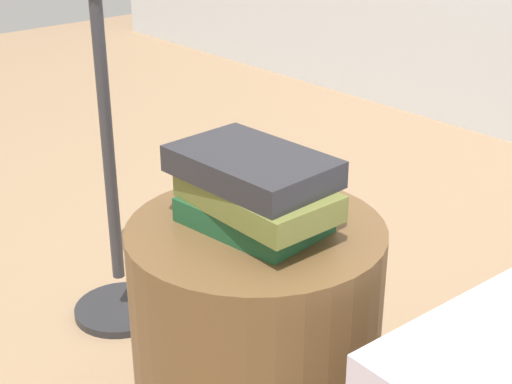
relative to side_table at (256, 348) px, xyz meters
The scene contains 4 objects.
side_table is the anchor object (origin of this frame).
book_forest 0.27m from the side_table, 146.61° to the right, with size 0.24×0.16×0.04m, color #1E512D.
book_olive 0.32m from the side_table, 30.33° to the right, with size 0.27×0.16×0.04m, color olive.
book_charcoal 0.36m from the side_table, 166.51° to the right, with size 0.27×0.18×0.05m, color #28282D.
Camera 1 is at (0.88, -0.77, 1.09)m, focal length 53.14 mm.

